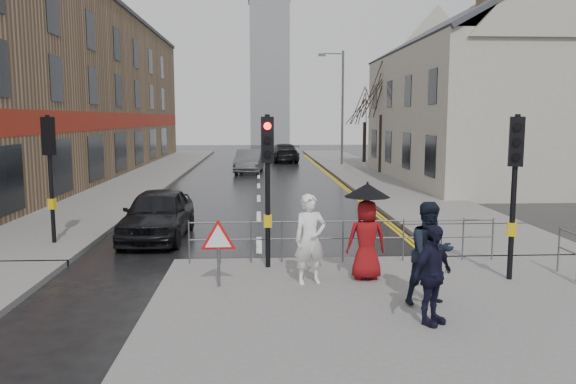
{
  "coord_description": "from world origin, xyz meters",
  "views": [
    {
      "loc": [
        0.0,
        -12.07,
        3.47
      ],
      "look_at": [
        0.78,
        2.74,
        1.5
      ],
      "focal_mm": 35.0,
      "sensor_mm": 36.0,
      "label": 1
    }
  ],
  "objects": [
    {
      "name": "pedestrian_with_umbrella",
      "position": [
        2.22,
        -0.84,
        1.24
      ],
      "size": [
        0.96,
        0.96,
        2.0
      ],
      "color": "maroon",
      "rests_on": "near_pavement"
    },
    {
      "name": "traffic_signal_far_left",
      "position": [
        -5.5,
        3.0,
        2.46
      ],
      "size": [
        0.34,
        0.33,
        3.4
      ],
      "color": "black",
      "rests_on": "left_pavement"
    },
    {
      "name": "church_tower",
      "position": [
        1.5,
        62.0,
        9.0
      ],
      "size": [
        5.0,
        5.0,
        18.0
      ],
      "primitive_type": "cube",
      "color": "gray",
      "rests_on": "ground"
    },
    {
      "name": "right_pavement",
      "position": [
        6.5,
        25.0,
        0.07
      ],
      "size": [
        4.0,
        40.0,
        0.14
      ],
      "primitive_type": "cube",
      "color": "#605E5B",
      "rests_on": "ground"
    },
    {
      "name": "car_mid",
      "position": [
        -0.59,
        23.59,
        0.73
      ],
      "size": [
        1.93,
        4.55,
        1.46
      ],
      "primitive_type": "imported",
      "rotation": [
        0.0,
        0.0,
        -0.09
      ],
      "color": "#494C4E",
      "rests_on": "ground"
    },
    {
      "name": "car_parked",
      "position": [
        -2.91,
        4.0,
        0.72
      ],
      "size": [
        1.82,
        4.29,
        1.45
      ],
      "primitive_type": "imported",
      "rotation": [
        0.0,
        0.0,
        -0.03
      ],
      "color": "black",
      "rests_on": "ground"
    },
    {
      "name": "building_left_terrace",
      "position": [
        -12.0,
        22.0,
        5.0
      ],
      "size": [
        8.0,
        42.0,
        10.0
      ],
      "primitive_type": "cube",
      "color": "#927254",
      "rests_on": "ground"
    },
    {
      "name": "near_pavement",
      "position": [
        3.0,
        -3.5,
        0.07
      ],
      "size": [
        10.0,
        9.0,
        0.14
      ],
      "primitive_type": "cube",
      "color": "#605E5B",
      "rests_on": "ground"
    },
    {
      "name": "car_far",
      "position": [
        2.0,
        32.12,
        0.72
      ],
      "size": [
        2.36,
        5.11,
        1.45
      ],
      "primitive_type": "imported",
      "rotation": [
        0.0,
        0.0,
        3.21
      ],
      "color": "black",
      "rests_on": "ground"
    },
    {
      "name": "tree_near",
      "position": [
        7.5,
        22.0,
        5.14
      ],
      "size": [
        2.4,
        2.4,
        6.58
      ],
      "color": "#2D2219",
      "rests_on": "right_pavement"
    },
    {
      "name": "warning_sign",
      "position": [
        -0.8,
        -1.21,
        1.04
      ],
      "size": [
        0.8,
        0.07,
        1.35
      ],
      "color": "#595B5E",
      "rests_on": "near_pavement"
    },
    {
      "name": "building_right_cream",
      "position": [
        12.0,
        18.0,
        4.78
      ],
      "size": [
        9.0,
        16.4,
        10.1
      ],
      "color": "#B9B1A1",
      "rests_on": "ground"
    },
    {
      "name": "pedestrian_b",
      "position": [
        3.06,
        -2.45,
        1.07
      ],
      "size": [
        1.07,
        0.94,
        1.86
      ],
      "primitive_type": "imported",
      "rotation": [
        0.0,
        0.0,
        0.3
      ],
      "color": "black",
      "rests_on": "near_pavement"
    },
    {
      "name": "pedestrian_a",
      "position": [
        1.03,
        -1.09,
        1.05
      ],
      "size": [
        0.75,
        0.58,
        1.82
      ],
      "primitive_type": "imported",
      "rotation": [
        0.0,
        0.0,
        0.24
      ],
      "color": "white",
      "rests_on": "near_pavement"
    },
    {
      "name": "pedestrian_d",
      "position": [
        2.78,
        -3.45,
        0.96
      ],
      "size": [
        1.01,
        0.9,
        1.64
      ],
      "primitive_type": "imported",
      "rotation": [
        0.0,
        0.0,
        0.65
      ],
      "color": "black",
      "rests_on": "near_pavement"
    },
    {
      "name": "street_lamp",
      "position": [
        5.82,
        28.0,
        4.71
      ],
      "size": [
        1.83,
        0.25,
        8.0
      ],
      "color": "#595B5E",
      "rests_on": "right_pavement"
    },
    {
      "name": "ground",
      "position": [
        0.0,
        0.0,
        0.0
      ],
      "size": [
        120.0,
        120.0,
        0.0
      ],
      "primitive_type": "plane",
      "color": "black",
      "rests_on": "ground"
    },
    {
      "name": "guard_railing_front",
      "position": [
        1.95,
        0.6,
        0.86
      ],
      "size": [
        7.14,
        0.04,
        1.0
      ],
      "color": "#595B5E",
      "rests_on": "near_pavement"
    },
    {
      "name": "left_pavement",
      "position": [
        -6.5,
        23.0,
        0.07
      ],
      "size": [
        4.0,
        44.0,
        0.14
      ],
      "primitive_type": "cube",
      "color": "#605E5B",
      "rests_on": "ground"
    },
    {
      "name": "traffic_signal_near_left",
      "position": [
        0.2,
        0.2,
        2.46
      ],
      "size": [
        0.28,
        0.27,
        3.4
      ],
      "color": "black",
      "rests_on": "near_pavement"
    },
    {
      "name": "tree_far",
      "position": [
        8.0,
        30.0,
        4.42
      ],
      "size": [
        2.4,
        2.4,
        5.64
      ],
      "color": "#2D2219",
      "rests_on": "right_pavement"
    },
    {
      "name": "pavement_bridge_right",
      "position": [
        6.5,
        3.0,
        0.07
      ],
      "size": [
        4.0,
        4.2,
        0.14
      ],
      "primitive_type": "cube",
      "color": "#605E5B",
      "rests_on": "ground"
    },
    {
      "name": "traffic_signal_near_right",
      "position": [
        5.2,
        -1.0,
        2.46
      ],
      "size": [
        0.34,
        0.33,
        3.4
      ],
      "color": "black",
      "rests_on": "near_pavement"
    }
  ]
}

